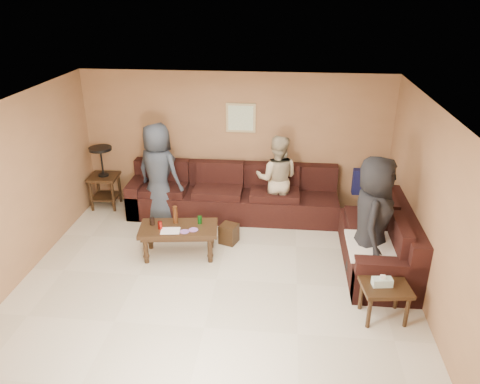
# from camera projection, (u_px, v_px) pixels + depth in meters

# --- Properties ---
(room) EXTENTS (5.60, 5.50, 2.50)m
(room) POSITION_uv_depth(u_px,v_px,m) (214.00, 171.00, 5.99)
(room) COLOR beige
(room) RESTS_ON ground
(sectional_sofa) EXTENTS (4.65, 2.90, 0.97)m
(sectional_sofa) POSITION_uv_depth(u_px,v_px,m) (277.00, 214.00, 7.83)
(sectional_sofa) COLOR black
(sectional_sofa) RESTS_ON ground
(coffee_table) EXTENTS (1.24, 0.73, 0.77)m
(coffee_table) POSITION_uv_depth(u_px,v_px,m) (178.00, 231.00, 7.11)
(coffee_table) COLOR #332011
(coffee_table) RESTS_ON ground
(end_table_left) EXTENTS (0.54, 0.54, 1.17)m
(end_table_left) POSITION_uv_depth(u_px,v_px,m) (104.00, 176.00, 8.62)
(end_table_left) COLOR #332011
(end_table_left) RESTS_ON ground
(side_table_right) EXTENTS (0.63, 0.54, 0.62)m
(side_table_right) POSITION_uv_depth(u_px,v_px,m) (385.00, 290.00, 5.74)
(side_table_right) COLOR #332011
(side_table_right) RESTS_ON ground
(waste_bin) EXTENTS (0.33, 0.33, 0.31)m
(waste_bin) POSITION_uv_depth(u_px,v_px,m) (229.00, 234.00, 7.56)
(waste_bin) COLOR #332011
(waste_bin) RESTS_ON ground
(wall_art) EXTENTS (0.52, 0.04, 0.52)m
(wall_art) POSITION_uv_depth(u_px,v_px,m) (241.00, 118.00, 8.21)
(wall_art) COLOR tan
(wall_art) RESTS_ON ground
(person_left) EXTENTS (1.00, 0.84, 1.75)m
(person_left) POSITION_uv_depth(u_px,v_px,m) (159.00, 173.00, 8.07)
(person_left) COLOR #2E3640
(person_left) RESTS_ON ground
(person_middle) EXTENTS (0.80, 0.64, 1.55)m
(person_middle) POSITION_uv_depth(u_px,v_px,m) (277.00, 179.00, 8.07)
(person_middle) COLOR tan
(person_middle) RESTS_ON ground
(person_right) EXTENTS (0.74, 0.99, 1.83)m
(person_right) POSITION_uv_depth(u_px,v_px,m) (372.00, 220.00, 6.36)
(person_right) COLOR black
(person_right) RESTS_ON ground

